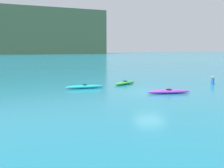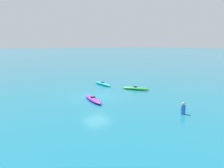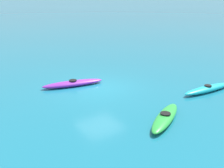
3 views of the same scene
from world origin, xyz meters
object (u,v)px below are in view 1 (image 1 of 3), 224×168
person_near_shore (213,81)px  kayak_green (125,83)px  kayak_purple (169,92)px  kayak_cyan (85,87)px

person_near_shore → kayak_green: bearing=159.2°
kayak_green → kayak_purple: (1.18, -6.32, -0.00)m
kayak_cyan → person_near_shore: bearing=-8.3°
kayak_green → kayak_cyan: size_ratio=0.88×
kayak_purple → person_near_shore: bearing=24.0°
kayak_purple → person_near_shore: size_ratio=4.14×
kayak_purple → person_near_shore: (7.11, 3.17, 0.22)m
kayak_green → kayak_cyan: same height
kayak_cyan → person_near_shore: size_ratio=3.99×
kayak_purple → kayak_green: bearing=100.6°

